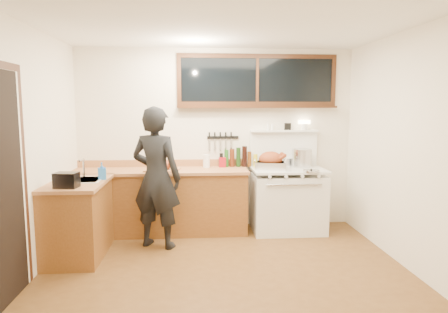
{
  "coord_description": "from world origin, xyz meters",
  "views": [
    {
      "loc": [
        -0.32,
        -4.09,
        1.77
      ],
      "look_at": [
        0.05,
        0.85,
        1.15
      ],
      "focal_mm": 32.0,
      "sensor_mm": 36.0,
      "label": 1
    }
  ],
  "objects": [
    {
      "name": "cutting_board",
      "position": [
        -0.75,
        1.35,
        0.96
      ],
      "size": [
        0.5,
        0.41,
        0.15
      ],
      "color": "#A96E43",
      "rests_on": "counter_back"
    },
    {
      "name": "pitcher",
      "position": [
        -0.15,
        1.58,
        0.99
      ],
      "size": [
        0.11,
        0.11,
        0.19
      ],
      "color": "white",
      "rests_on": "counter_back"
    },
    {
      "name": "room_shell",
      "position": [
        0.0,
        0.0,
        1.65
      ],
      "size": [
        4.1,
        3.6,
        2.65
      ],
      "color": "silver",
      "rests_on": "ground"
    },
    {
      "name": "knife_strip",
      "position": [
        0.08,
        1.73,
        1.31
      ],
      "size": [
        0.46,
        0.03,
        0.28
      ],
      "color": "black",
      "rests_on": "room_shell"
    },
    {
      "name": "back_window",
      "position": [
        0.6,
        1.72,
        2.06
      ],
      "size": [
        2.32,
        0.13,
        0.77
      ],
      "color": "black",
      "rests_on": "room_shell"
    },
    {
      "name": "counter_back",
      "position": [
        -0.8,
        1.45,
        0.45
      ],
      "size": [
        2.44,
        0.64,
        1.0
      ],
      "color": "brown",
      "rests_on": "ground"
    },
    {
      "name": "roast_turkey",
      "position": [
        0.75,
        1.4,
        1.0
      ],
      "size": [
        0.49,
        0.41,
        0.25
      ],
      "color": "silver",
      "rests_on": "vintage_stove"
    },
    {
      "name": "bottle_cluster",
      "position": [
        0.32,
        1.63,
        1.03
      ],
      "size": [
        0.56,
        0.07,
        0.3
      ],
      "color": "black",
      "rests_on": "counter_back"
    },
    {
      "name": "man",
      "position": [
        -0.8,
        0.87,
        0.89
      ],
      "size": [
        0.76,
        0.64,
        1.78
      ],
      "color": "black",
      "rests_on": "ground"
    },
    {
      "name": "soap_bottle",
      "position": [
        -1.43,
        0.74,
        1.0
      ],
      "size": [
        0.11,
        0.12,
        0.21
      ],
      "color": "blue",
      "rests_on": "counter_left"
    },
    {
      "name": "coffee_tin",
      "position": [
        0.08,
        1.61,
        0.97
      ],
      "size": [
        0.1,
        0.08,
        0.14
      ],
      "color": "maroon",
      "rests_on": "counter_back"
    },
    {
      "name": "vintage_stove",
      "position": [
        1.0,
        1.41,
        0.47
      ],
      "size": [
        1.02,
        0.74,
        1.57
      ],
      "color": "white",
      "rests_on": "ground"
    },
    {
      "name": "pot_lid",
      "position": [
        1.24,
        1.1,
        0.91
      ],
      "size": [
        0.29,
        0.29,
        0.04
      ],
      "color": "silver",
      "rests_on": "vintage_stove"
    },
    {
      "name": "left_doorway",
      "position": [
        -1.99,
        -0.55,
        1.09
      ],
      "size": [
        0.02,
        1.04,
        2.17
      ],
      "color": "black",
      "rests_on": "ground"
    },
    {
      "name": "sink_unit",
      "position": [
        -1.68,
        0.7,
        0.85
      ],
      "size": [
        0.5,
        0.45,
        0.37
      ],
      "color": "white",
      "rests_on": "counter_left"
    },
    {
      "name": "ground_plane",
      "position": [
        0.0,
        0.0,
        -0.01
      ],
      "size": [
        4.0,
        3.5,
        0.02
      ],
      "primitive_type": "cube",
      "color": "#553416"
    },
    {
      "name": "counter_left",
      "position": [
        -1.7,
        0.62,
        0.45
      ],
      "size": [
        0.64,
        1.09,
        0.9
      ],
      "color": "brown",
      "rests_on": "ground"
    },
    {
      "name": "toaster",
      "position": [
        -1.7,
        0.26,
        0.98
      ],
      "size": [
        0.26,
        0.2,
        0.17
      ],
      "color": "black",
      "rests_on": "counter_left"
    },
    {
      "name": "stockpot",
      "position": [
        1.23,
        1.54,
        1.03
      ],
      "size": [
        0.37,
        0.37,
        0.26
      ],
      "color": "silver",
      "rests_on": "vintage_stove"
    },
    {
      "name": "saucepan",
      "position": [
        1.05,
        1.7,
        0.96
      ],
      "size": [
        0.16,
        0.27,
        0.11
      ],
      "color": "silver",
      "rests_on": "vintage_stove"
    }
  ]
}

